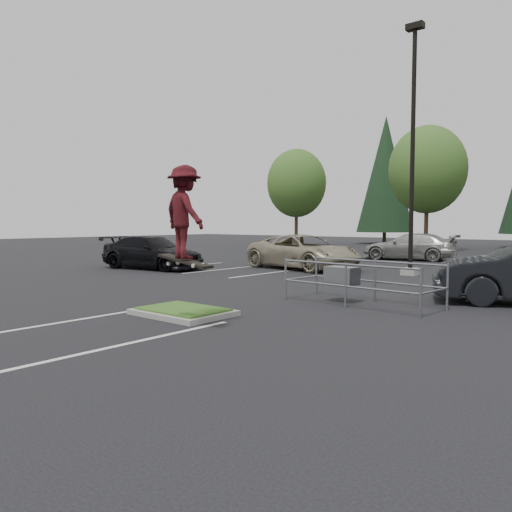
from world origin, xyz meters
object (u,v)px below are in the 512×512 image
Objects in this scene: light_pole at (412,164)px; conif_a at (385,174)px; decid_a at (297,185)px; car_l_black at (152,252)px; cart_corral at (346,276)px; car_l_tan at (303,252)px; car_far_silver at (410,247)px; decid_b at (427,172)px; skateboarder at (185,213)px.

light_pole is 0.78× the size of conif_a.
decid_a is 1.68× the size of car_l_black.
conif_a is 39.89m from cart_corral.
light_pole is 6.27m from car_l_tan.
car_far_silver is (7.12, 13.05, 0.00)m from car_l_black.
car_l_tan is (-6.54, 7.46, 0.07)m from cart_corral.
skateboarder is at bearing -77.12° from decid_b.
decid_b is at bearing 15.06° from car_l_tan.
conif_a reaches higher than skateboarder.
conif_a is 43.98m from skateboarder.
light_pole reaches higher than cart_corral.
cart_corral is 12.40m from car_l_black.
cart_corral is at bearing 7.46° from car_far_silver.
skateboarder is (19.21, -31.03, -3.22)m from decid_a.
decid_a is at bearing 132.26° from cart_corral.
decid_b is at bearing 109.35° from light_pole.
cart_corral is 9.92m from car_l_tan.
car_l_tan reaches higher than car_far_silver.
cart_corral is at bearing -128.25° from car_l_tan.
car_l_tan is (-5.00, -0.50, -3.76)m from light_pole.
decid_a is 23.43m from car_l_tan.
conif_a is 2.44× the size of car_far_silver.
light_pole is 1.75× the size of car_l_tan.
conif_a is 2.45× the size of car_l_black.
conif_a is at bearing -160.48° from car_far_silver.
decid_b is 4.70× the size of skateboarder.
car_far_silver is at bearing 111.70° from cart_corral.
skateboarder is (0.70, -13.00, -2.19)m from light_pole.
cart_corral is (20.05, -26.00, -4.85)m from decid_a.
light_pole is at bearing 105.55° from cart_corral.
car_far_silver is at bearing -33.42° from decid_a.
decid_a is at bearing 46.62° from car_l_tan.
conif_a is 33.84m from car_l_black.
decid_b reaches higher than car_far_silver.
skateboarder is (15.20, -41.00, -4.73)m from conif_a.
car_far_silver is at bearing -36.44° from car_l_black.
car_l_tan is 1.09× the size of car_l_black.
conif_a reaches higher than decid_b.
decid_b is 12.14m from car_far_silver.
light_pole reaches higher than decid_b.
decid_b is at bearing -49.83° from conif_a.
car_l_tan is 8.70m from car_far_silver.
skateboarder is (7.21, -31.53, -3.68)m from decid_b.
decid_a is at bearing 11.35° from car_l_black.
light_pole reaches higher than car_l_tan.
car_far_silver is at bearing -73.39° from decid_b.
car_far_silver is at bearing 112.79° from light_pole.
cart_corral is 0.73× the size of car_l_tan.
car_far_silver is (-4.08, 21.05, -1.60)m from skateboarder.
decid_b is at bearing 2.39° from decid_a.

